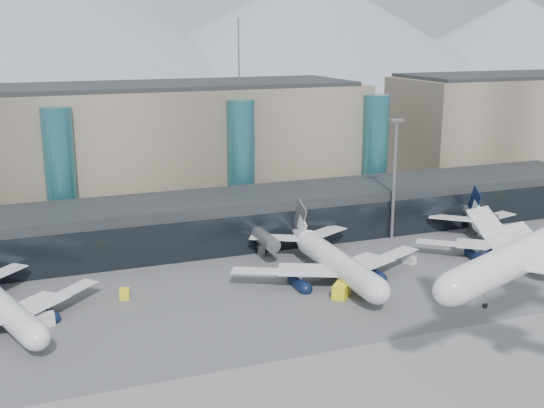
{
  "coord_description": "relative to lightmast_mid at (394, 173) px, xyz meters",
  "views": [
    {
      "loc": [
        -43.59,
        -72.69,
        43.22
      ],
      "look_at": [
        -3.47,
        32.0,
        14.54
      ],
      "focal_mm": 45.0,
      "sensor_mm": 36.0,
      "label": 1
    }
  ],
  "objects": [
    {
      "name": "veh_a",
      "position": [
        -71.81,
        -19.7,
        -13.49
      ],
      "size": [
        3.4,
        2.02,
        1.86
      ],
      "primitive_type": "cube",
      "rotation": [
        0.0,
        0.0,
        0.05
      ],
      "color": "silver",
      "rests_on": "ground"
    },
    {
      "name": "concourse",
      "position": [
        -30.02,
        9.73,
        -9.45
      ],
      "size": [
        170.0,
        27.0,
        10.0
      ],
      "color": "black",
      "rests_on": "ground"
    },
    {
      "name": "veh_c",
      "position": [
        -19.54,
        -27.69,
        -13.56
      ],
      "size": [
        3.48,
        2.87,
        1.71
      ],
      "primitive_type": "cube",
      "rotation": [
        0.0,
        0.0,
        -0.49
      ],
      "color": "#47474B",
      "rests_on": "ground"
    },
    {
      "name": "terminal_main",
      "position": [
        -55.0,
        42.0,
        1.03
      ],
      "size": [
        130.0,
        30.0,
        31.0
      ],
      "color": "gray",
      "rests_on": "ground"
    },
    {
      "name": "terminal_east",
      "position": [
        65.0,
        42.0,
        1.03
      ],
      "size": [
        70.0,
        30.0,
        31.0
      ],
      "color": "gray",
      "rests_on": "ground"
    },
    {
      "name": "veh_g",
      "position": [
        -5.07,
        -15.06,
        -13.7
      ],
      "size": [
        2.33,
        2.84,
        1.44
      ],
      "primitive_type": "cube",
      "rotation": [
        0.0,
        0.0,
        -1.15
      ],
      "color": "silver",
      "rests_on": "ground"
    },
    {
      "name": "teal_towers",
      "position": [
        -44.99,
        26.01,
        -0.41
      ],
      "size": [
        116.4,
        19.4,
        46.0
      ],
      "color": "#286671",
      "rests_on": "ground"
    },
    {
      "name": "lightmast_mid",
      "position": [
        0.0,
        0.0,
        0.0
      ],
      "size": [
        3.0,
        1.2,
        25.6
      ],
      "color": "slate",
      "rests_on": "ground"
    },
    {
      "name": "veh_d",
      "position": [
        19.9,
        -4.66,
        -13.66
      ],
      "size": [
        2.95,
        2.79,
        1.52
      ],
      "primitive_type": "cube",
      "rotation": [
        0.0,
        0.0,
        0.69
      ],
      "color": "silver",
      "rests_on": "ground"
    },
    {
      "name": "jet_parked_mid",
      "position": [
        -22.27,
        -15.42,
        -9.68
      ],
      "size": [
        38.91,
        37.52,
        12.53
      ],
      "rotation": [
        0.0,
        0.0,
        1.56
      ],
      "color": "silver",
      "rests_on": "ground"
    },
    {
      "name": "veh_h",
      "position": [
        -24.68,
        -25.45,
        -13.26
      ],
      "size": [
        4.47,
        4.6,
        2.32
      ],
      "primitive_type": "cube",
      "rotation": [
        0.0,
        0.0,
        0.83
      ],
      "color": "yellow",
      "rests_on": "ground"
    },
    {
      "name": "mountain_ridge",
      "position": [
        -14.03,
        332.0,
        31.33
      ],
      "size": [
        910.0,
        400.0,
        110.0
      ],
      "color": "gray",
      "rests_on": "ground"
    },
    {
      "name": "ground",
      "position": [
        -30.0,
        -48.0,
        -14.42
      ],
      "size": [
        900.0,
        900.0,
        0.0
      ],
      "primitive_type": "plane",
      "color": "#515154",
      "rests_on": "ground"
    },
    {
      "name": "veh_b",
      "position": [
        -58.63,
        -13.1,
        -13.68
      ],
      "size": [
        2.0,
        2.8,
        1.48
      ],
      "primitive_type": "cube",
      "rotation": [
        0.0,
        0.0,
        1.4
      ],
      "color": "yellow",
      "rests_on": "ground"
    },
    {
      "name": "jet_parked_right",
      "position": [
        15.82,
        -15.52,
        -9.87
      ],
      "size": [
        36.48,
        37.38,
        12.02
      ],
      "rotation": [
        0.0,
        0.0,
        1.35
      ],
      "color": "silver",
      "rests_on": "ground"
    }
  ]
}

